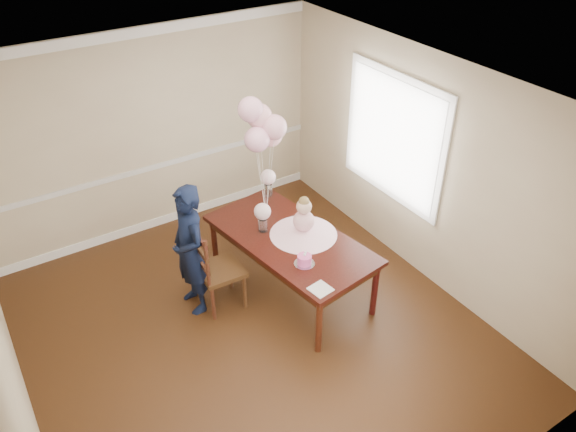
{
  "coord_description": "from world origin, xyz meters",
  "views": [
    {
      "loc": [
        -2.03,
        -3.86,
        4.46
      ],
      "look_at": [
        0.69,
        0.4,
        1.05
      ],
      "focal_mm": 35.0,
      "sensor_mm": 36.0,
      "label": 1
    }
  ],
  "objects_px": {
    "dining_table_top": "(290,239)",
    "birthday_cake": "(304,260)",
    "woman": "(190,250)",
    "dining_chair_seat": "(221,270)"
  },
  "relations": [
    {
      "from": "woman",
      "to": "dining_chair_seat",
      "type": "bearing_deg",
      "value": 62.92
    },
    {
      "from": "birthday_cake",
      "to": "dining_chair_seat",
      "type": "height_order",
      "value": "birthday_cake"
    },
    {
      "from": "dining_table_top",
      "to": "birthday_cake",
      "type": "distance_m",
      "value": 0.5
    },
    {
      "from": "dining_chair_seat",
      "to": "woman",
      "type": "height_order",
      "value": "woman"
    },
    {
      "from": "woman",
      "to": "birthday_cake",
      "type": "bearing_deg",
      "value": 48.21
    },
    {
      "from": "dining_table_top",
      "to": "woman",
      "type": "height_order",
      "value": "woman"
    },
    {
      "from": "dining_table_top",
      "to": "birthday_cake",
      "type": "bearing_deg",
      "value": -113.96
    },
    {
      "from": "dining_chair_seat",
      "to": "dining_table_top",
      "type": "bearing_deg",
      "value": -12.19
    },
    {
      "from": "birthday_cake",
      "to": "woman",
      "type": "bearing_deg",
      "value": 138.15
    },
    {
      "from": "dining_table_top",
      "to": "dining_chair_seat",
      "type": "xyz_separation_m",
      "value": [
        -0.79,
        0.21,
        -0.25
      ]
    }
  ]
}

